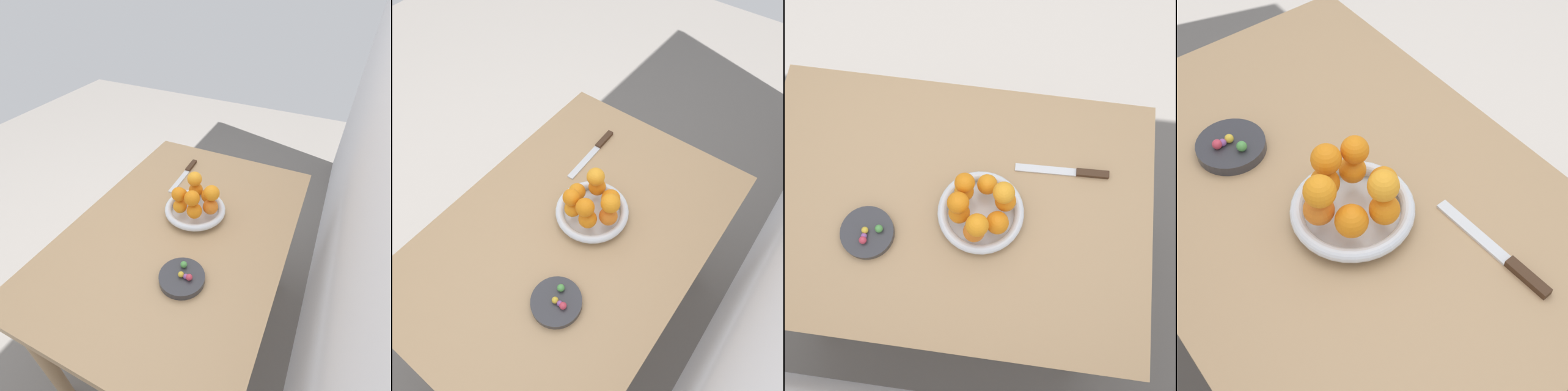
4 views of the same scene
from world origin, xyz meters
The scene contains 19 objects.
ground_plane centered at (0.00, 0.00, 0.00)m, with size 6.00×6.00×0.00m, color slate.
dining_table centered at (0.00, 0.00, 0.65)m, with size 1.10×0.76×0.74m.
fruit_bowl centered at (-0.09, 0.01, 0.76)m, with size 0.23×0.23×0.04m.
candy_dish centered at (0.20, 0.11, 0.75)m, with size 0.14×0.14×0.02m, color #333338.
orange_0 centered at (-0.13, 0.05, 0.81)m, with size 0.06×0.06×0.06m, color orange.
orange_1 centered at (-0.15, -0.01, 0.81)m, with size 0.06×0.06×0.06m, color orange.
orange_2 centered at (-0.09, -0.05, 0.81)m, with size 0.05×0.05×0.05m, color orange.
orange_3 centered at (-0.04, -0.02, 0.81)m, with size 0.05×0.05×0.05m, color orange.
orange_4 centered at (-0.03, 0.04, 0.81)m, with size 0.06×0.06×0.06m, color orange.
orange_5 centered at (-0.08, 0.08, 0.81)m, with size 0.06×0.06×0.06m, color orange.
orange_6 centered at (-0.09, 0.08, 0.87)m, with size 0.06×0.06×0.06m, color orange.
orange_7 centered at (-0.14, -0.01, 0.86)m, with size 0.06×0.06×0.06m, color orange.
orange_8 centered at (-0.03, 0.03, 0.86)m, with size 0.06×0.06×0.06m, color orange.
orange_9 centered at (-0.04, -0.03, 0.86)m, with size 0.05×0.05×0.05m, color orange.
candy_ball_0 centered at (0.21, 0.13, 0.77)m, with size 0.02×0.02×0.02m, color #C6384C.
candy_ball_1 centered at (0.17, 0.10, 0.77)m, with size 0.02×0.02×0.02m, color #4C9947.
candy_ball_2 centered at (0.21, 0.11, 0.77)m, with size 0.02×0.02×0.02m, color gold.
candy_ball_3 centered at (0.21, 0.12, 0.77)m, with size 0.02×0.02×0.02m, color #8C4C99.
knife centered at (-0.32, -0.14, 0.75)m, with size 0.26×0.03×0.01m.
Camera 4 is at (-0.64, 0.40, 1.63)m, focal length 55.00 mm.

